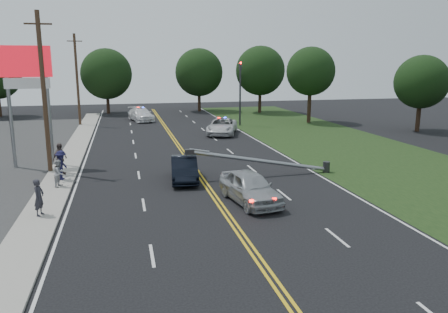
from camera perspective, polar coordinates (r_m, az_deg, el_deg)
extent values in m
plane|color=black|center=(18.95, 1.57, -9.26)|extent=(120.00, 120.00, 0.00)
cube|color=#9B968C|center=(28.19, -20.67, -2.72)|extent=(1.80, 70.00, 0.12)
cube|color=black|center=(33.23, 20.05, -0.60)|extent=(12.00, 80.00, 0.01)
cube|color=gold|center=(28.29, -3.56, -2.00)|extent=(0.36, 80.00, 0.00)
cylinder|color=gray|center=(32.07, -26.11, 4.80)|extent=(0.24, 0.24, 7.00)
cylinder|color=gray|center=(31.61, -21.86, 5.08)|extent=(0.24, 0.24, 7.00)
cube|color=#AC0B17|center=(31.63, -24.55, 11.24)|extent=(3.20, 0.35, 2.00)
cube|color=white|center=(31.66, -24.33, 8.71)|extent=(2.80, 0.30, 0.70)
cylinder|color=#2D2D30|center=(48.89, 2.12, 8.14)|extent=(0.20, 0.20, 7.00)
cube|color=#2D2D30|center=(48.77, 2.14, 11.78)|extent=(0.28, 0.28, 0.90)
sphere|color=#FF0C07|center=(48.62, 2.20, 12.13)|extent=(0.22, 0.22, 0.22)
cylinder|color=#2D2D30|center=(28.81, 13.22, -1.35)|extent=(0.44, 0.44, 0.70)
cylinder|color=gray|center=(27.02, 4.82, -0.58)|extent=(8.90, 0.24, 1.80)
cube|color=#2D2D30|center=(25.86, -4.54, 0.62)|extent=(0.55, 0.32, 0.30)
cylinder|color=#382619|center=(29.50, -22.46, 7.52)|extent=(0.28, 0.28, 10.00)
cube|color=#382619|center=(29.53, -23.14, 15.65)|extent=(1.60, 0.10, 0.10)
cylinder|color=#382619|center=(51.31, -18.62, 9.39)|extent=(0.28, 0.28, 10.00)
cube|color=#382619|center=(51.33, -18.95, 14.07)|extent=(1.60, 0.10, 0.10)
cylinder|color=black|center=(62.89, -14.92, 6.88)|extent=(0.44, 0.44, 3.14)
sphere|color=black|center=(62.68, -15.11, 10.37)|extent=(6.88, 6.88, 6.88)
cylinder|color=black|center=(63.86, -3.25, 7.38)|extent=(0.44, 0.44, 3.23)
sphere|color=black|center=(63.66, -3.29, 10.92)|extent=(6.79, 6.79, 6.79)
cylinder|color=black|center=(62.19, 4.70, 7.30)|extent=(0.44, 0.44, 3.38)
sphere|color=black|center=(61.98, 4.77, 11.11)|extent=(6.82, 6.82, 6.82)
cylinder|color=black|center=(52.37, 11.06, 6.25)|extent=(0.44, 0.44, 3.45)
sphere|color=black|center=(52.12, 11.25, 10.87)|extent=(5.58, 5.58, 5.58)
cylinder|color=black|center=(49.01, 24.03, 4.72)|extent=(0.44, 0.44, 2.92)
sphere|color=black|center=(48.74, 24.39, 8.87)|extent=(5.35, 5.35, 5.35)
imported|color=black|center=(26.16, -5.23, -1.61)|extent=(1.92, 4.46, 1.43)
imported|color=#A6AAAE|center=(22.00, 3.40, -4.03)|extent=(2.57, 4.89, 1.59)
imported|color=silver|center=(43.01, -0.26, 3.95)|extent=(4.33, 6.16, 1.56)
imported|color=white|center=(53.96, -10.80, 5.42)|extent=(3.32, 5.79, 1.58)
imported|color=#292931|center=(21.47, -23.02, -4.94)|extent=(0.58, 0.71, 1.69)
imported|color=#A1A1A5|center=(26.06, -20.71, -2.03)|extent=(0.80, 0.90, 1.53)
imported|color=#18173B|center=(27.47, -20.48, -1.07)|extent=(0.95, 1.27, 1.76)
imported|color=#514341|center=(28.67, -20.64, -0.32)|extent=(1.06, 1.23, 1.98)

